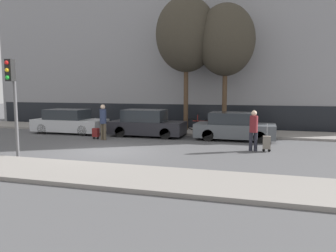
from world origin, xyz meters
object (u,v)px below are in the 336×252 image
at_px(parked_car_0, 69,122).
at_px(parked_car_2, 234,127).
at_px(bare_tree_near_crossing, 226,40).
at_px(pedestrian_left, 103,120).
at_px(traffic_light, 12,88).
at_px(bare_tree_down_street, 186,35).
at_px(parked_bicycle, 201,124).
at_px(parked_car_1, 147,124).
at_px(trolley_left, 96,133).
at_px(pedestrian_right, 254,128).
at_px(trolley_right, 267,143).

height_order(parked_car_0, parked_car_2, parked_car_0).
distance_m(parked_car_0, bare_tree_near_crossing, 10.46).
height_order(pedestrian_left, traffic_light, traffic_light).
xyz_separation_m(pedestrian_left, bare_tree_down_street, (3.33, 4.48, 4.83)).
distance_m(pedestrian_left, parked_bicycle, 6.23).
xyz_separation_m(parked_car_1, bare_tree_down_street, (1.63, 2.60, 5.20)).
bearing_deg(parked_car_0, pedestrian_left, -29.18).
relative_size(trolley_left, parked_bicycle, 0.63).
bearing_deg(parked_bicycle, trolley_left, -137.66).
xyz_separation_m(parked_car_1, traffic_light, (-2.70, -7.00, 1.96)).
height_order(pedestrian_right, bare_tree_down_street, bare_tree_down_street).
height_order(traffic_light, parked_bicycle, traffic_light).
bearing_deg(trolley_right, traffic_light, -155.58).
distance_m(parked_car_0, traffic_light, 7.52).
xyz_separation_m(trolley_left, bare_tree_near_crossing, (6.21, 4.36, 5.12)).
bearing_deg(trolley_left, bare_tree_down_street, 48.31).
height_order(parked_car_2, pedestrian_right, pedestrian_right).
bearing_deg(bare_tree_down_street, bare_tree_near_crossing, 0.69).
distance_m(parked_car_2, bare_tree_down_street, 6.61).
relative_size(trolley_left, bare_tree_near_crossing, 0.15).
xyz_separation_m(parked_car_1, parked_car_2, (4.80, 0.08, -0.02)).
height_order(pedestrian_right, parked_bicycle, pedestrian_right).
bearing_deg(parked_car_0, parked_bicycle, 20.07).
height_order(parked_car_2, trolley_left, parked_car_2).
xyz_separation_m(parked_car_1, trolley_left, (-2.22, -1.72, -0.34)).
bearing_deg(traffic_light, parked_car_2, 43.35).
bearing_deg(parked_car_2, trolley_left, -165.59).
relative_size(pedestrian_left, pedestrian_right, 1.06).
bearing_deg(pedestrian_right, bare_tree_down_street, -54.09).
relative_size(parked_car_1, bare_tree_down_street, 0.52).
distance_m(trolley_right, bare_tree_down_street, 9.12).
distance_m(pedestrian_left, bare_tree_near_crossing, 8.50).
distance_m(pedestrian_left, bare_tree_down_street, 7.39).
bearing_deg(parked_car_1, parked_car_0, -178.95).
bearing_deg(parked_car_1, trolley_left, -142.20).
xyz_separation_m(pedestrian_left, bare_tree_near_crossing, (5.69, 4.51, 4.41)).
distance_m(parked_car_0, trolley_right, 11.67).
relative_size(pedestrian_right, parked_bicycle, 0.98).
distance_m(parked_car_1, trolley_left, 2.83).
xyz_separation_m(parked_car_0, pedestrian_right, (10.78, -2.78, 0.32)).
bearing_deg(traffic_light, bare_tree_near_crossing, 55.22).
height_order(pedestrian_right, trolley_right, pedestrian_right).
relative_size(parked_car_0, parked_car_2, 1.06).
distance_m(pedestrian_left, trolley_right, 8.21).
bearing_deg(parked_bicycle, parked_car_1, -134.18).
bearing_deg(bare_tree_near_crossing, traffic_light, -124.78).
relative_size(parked_car_2, trolley_left, 3.64).
xyz_separation_m(pedestrian_right, parked_bicycle, (-3.32, 5.51, -0.50)).
height_order(parked_car_2, bare_tree_near_crossing, bare_tree_near_crossing).
height_order(parked_bicycle, bare_tree_down_street, bare_tree_down_street).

